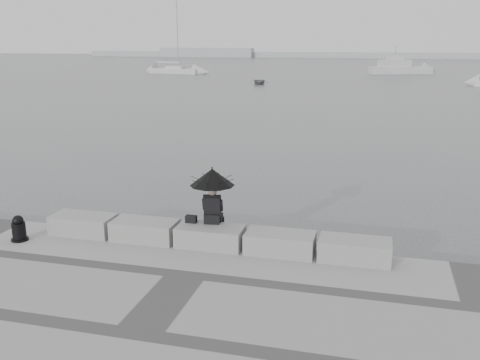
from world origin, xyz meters
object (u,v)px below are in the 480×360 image
(seated_person, at_px, (212,184))
(dinghy, at_px, (259,82))
(motor_cruiser, at_px, (400,68))
(sailboat_left, at_px, (175,70))
(mooring_bollard, at_px, (19,230))

(seated_person, distance_m, dinghy, 54.93)
(motor_cruiser, distance_m, dinghy, 31.20)
(sailboat_left, distance_m, dinghy, 24.83)
(seated_person, bearing_deg, dinghy, 91.84)
(seated_person, distance_m, sailboat_left, 76.70)
(seated_person, distance_m, mooring_bollard, 4.94)
(sailboat_left, bearing_deg, motor_cruiser, 23.98)
(mooring_bollard, bearing_deg, seated_person, 13.78)
(motor_cruiser, height_order, dinghy, motor_cruiser)
(mooring_bollard, relative_size, sailboat_left, 0.05)
(dinghy, bearing_deg, seated_person, -92.02)
(seated_person, bearing_deg, mooring_bollard, -175.80)
(seated_person, relative_size, sailboat_left, 0.11)
(dinghy, bearing_deg, sailboat_left, 122.39)
(motor_cruiser, xyz_separation_m, dinghy, (-17.49, -25.83, -0.61))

